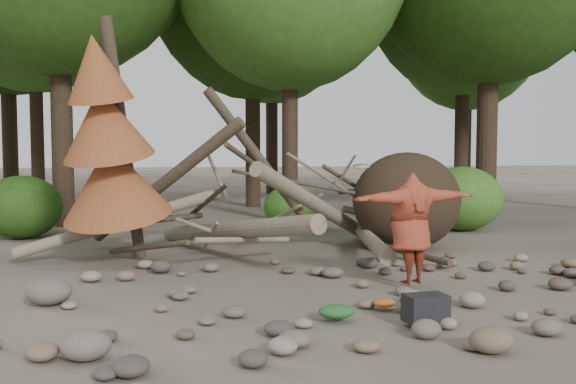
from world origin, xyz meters
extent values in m
plane|color=#514C44|center=(0.00, 0.00, 0.00)|extent=(120.00, 120.00, 0.00)
ellipsoid|color=#332619|center=(2.60, 4.30, 0.99)|extent=(2.20, 1.87, 1.98)
cylinder|color=gray|center=(-1.00, 3.70, 0.55)|extent=(2.61, 5.11, 1.08)
cylinder|color=gray|center=(0.80, 4.20, 0.90)|extent=(3.18, 3.71, 1.90)
cylinder|color=brown|center=(-2.20, 4.60, 1.40)|extent=(3.08, 1.91, 2.49)
cylinder|color=gray|center=(1.60, 3.50, 0.35)|extent=(1.13, 4.98, 0.43)
cylinder|color=brown|center=(-0.30, 4.80, 1.80)|extent=(2.39, 1.03, 2.89)
cylinder|color=gray|center=(-3.00, 4.00, 0.70)|extent=(3.71, 0.86, 1.20)
cylinder|color=#4C3F30|center=(-2.50, 3.50, 0.30)|extent=(1.52, 1.70, 0.49)
cylinder|color=gray|center=(0.20, 4.40, 0.80)|extent=(1.57, 0.85, 0.69)
cylinder|color=#4C3F30|center=(1.80, 4.90, 1.20)|extent=(1.92, 1.25, 1.10)
cylinder|color=gray|center=(-1.20, 4.20, 1.50)|extent=(0.37, 1.42, 0.85)
cylinder|color=#4C3F30|center=(2.20, 3.20, 0.15)|extent=(0.79, 2.54, 0.12)
cylinder|color=gray|center=(-0.80, 3.10, 0.45)|extent=(1.78, 1.11, 0.29)
cylinder|color=#4C3F30|center=(-2.90, 3.80, 2.20)|extent=(0.67, 1.13, 4.35)
cone|color=brown|center=(-3.06, 3.49, 1.50)|extent=(2.06, 2.13, 1.86)
cone|color=brown|center=(-3.16, 3.28, 2.50)|extent=(1.71, 1.78, 1.65)
cone|color=brown|center=(-3.26, 3.09, 3.40)|extent=(1.23, 1.30, 1.41)
cylinder|color=#38281C|center=(-5.00, 9.50, 4.48)|extent=(0.56, 0.56, 8.96)
cylinder|color=#38281C|center=(1.00, 9.20, 3.57)|extent=(0.44, 0.44, 7.14)
cylinder|color=#38281C|center=(7.00, 9.80, 4.72)|extent=(0.60, 0.60, 9.45)
cylinder|color=#38281C|center=(-6.50, 13.50, 3.78)|extent=(0.42, 0.42, 7.56)
cylinder|color=#38281C|center=(0.50, 14.20, 4.27)|extent=(0.52, 0.52, 8.54)
cylinder|color=#38281C|center=(8.00, 13.80, 4.06)|extent=(0.50, 0.50, 8.12)
cylinder|color=#38281C|center=(-9.00, 20.00, 4.83)|extent=(0.62, 0.62, 9.66)
cylinder|color=#38281C|center=(2.00, 20.50, 4.38)|extent=(0.54, 0.54, 8.75)
cylinder|color=#38281C|center=(11.00, 20.00, 3.92)|extent=(0.46, 0.46, 7.84)
ellipsoid|color=#35671D|center=(11.00, 20.00, 8.06)|extent=(7.17, 7.17, 8.60)
ellipsoid|color=#285115|center=(-5.50, 7.20, 0.72)|extent=(1.80, 1.80, 1.44)
ellipsoid|color=#35671D|center=(0.80, 7.80, 0.56)|extent=(1.40, 1.40, 1.12)
ellipsoid|color=#417A26|center=(5.00, 7.00, 0.80)|extent=(2.00, 2.00, 1.60)
imported|color=#943621|center=(1.45, 0.86, 0.90)|extent=(2.08, 0.96, 1.63)
cylinder|color=tan|center=(0.62, 0.59, 1.81)|extent=(0.30, 0.30, 0.09)
cube|color=black|center=(0.93, -1.11, 0.16)|extent=(0.52, 0.38, 0.32)
ellipsoid|color=#245B28|center=(-0.04, -0.76, 0.08)|extent=(0.43, 0.36, 0.16)
ellipsoid|color=#A6581C|center=(0.68, -0.33, 0.05)|extent=(0.29, 0.24, 0.11)
ellipsoid|color=#6F695C|center=(-2.78, -1.70, 0.15)|extent=(0.50, 0.45, 0.30)
ellipsoid|color=#746149|center=(1.24, -2.12, 0.13)|extent=(0.44, 0.40, 0.27)
ellipsoid|color=#686057|center=(-3.60, 0.66, 0.18)|extent=(0.59, 0.53, 0.36)
camera|label=1|loc=(-1.79, -8.06, 2.08)|focal=40.00mm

